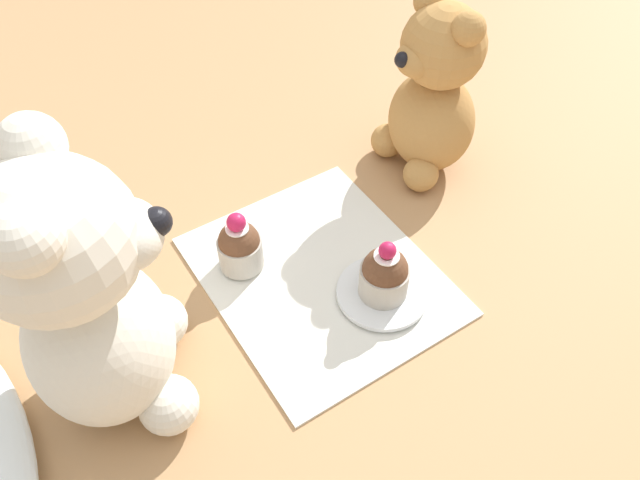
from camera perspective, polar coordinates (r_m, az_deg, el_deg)
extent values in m
plane|color=tan|center=(0.64, 0.00, -3.34)|extent=(4.00, 4.00, 0.00)
cube|color=silver|center=(0.63, 0.00, -3.17)|extent=(0.25, 0.21, 0.01)
ellipsoid|color=silver|center=(0.53, -19.33, -8.67)|extent=(0.16, 0.15, 0.15)
sphere|color=silver|center=(0.44, -23.22, -0.01)|extent=(0.12, 0.12, 0.12)
ellipsoid|color=silver|center=(0.44, -17.21, 0.50)|extent=(0.07, 0.07, 0.04)
sphere|color=black|center=(0.43, -14.69, 1.62)|extent=(0.02, 0.02, 0.02)
sphere|color=silver|center=(0.38, -25.40, 0.08)|extent=(0.04, 0.04, 0.04)
sphere|color=silver|center=(0.44, -24.86, 7.82)|extent=(0.04, 0.04, 0.04)
sphere|color=silver|center=(0.55, -13.66, -14.43)|extent=(0.05, 0.05, 0.05)
sphere|color=silver|center=(0.59, -14.41, -7.24)|extent=(0.05, 0.05, 0.05)
ellipsoid|color=#B78447|center=(0.73, 10.11, 10.65)|extent=(0.11, 0.10, 0.12)
sphere|color=#B78447|center=(0.68, 11.21, 17.00)|extent=(0.09, 0.09, 0.09)
ellipsoid|color=#B78447|center=(0.66, 8.66, 15.97)|extent=(0.05, 0.04, 0.03)
sphere|color=black|center=(0.65, 7.52, 16.02)|extent=(0.02, 0.02, 0.02)
sphere|color=#B78447|center=(0.68, 10.01, 20.76)|extent=(0.03, 0.03, 0.03)
sphere|color=#B78447|center=(0.64, 13.43, 18.27)|extent=(0.03, 0.03, 0.03)
sphere|color=#B78447|center=(0.76, 6.20, 9.04)|extent=(0.04, 0.04, 0.04)
sphere|color=#B78447|center=(0.72, 9.20, 5.98)|extent=(0.04, 0.04, 0.04)
cylinder|color=#B2ADA3|center=(0.63, -7.27, -1.13)|extent=(0.05, 0.05, 0.03)
sphere|color=brown|center=(0.62, -7.42, -0.13)|extent=(0.04, 0.04, 0.04)
cylinder|color=white|center=(0.61, -7.59, 1.07)|extent=(0.02, 0.02, 0.00)
sphere|color=#B71947|center=(0.60, -7.67, 1.61)|extent=(0.02, 0.02, 0.02)
cylinder|color=silver|center=(0.62, 5.71, -4.78)|extent=(0.09, 0.09, 0.01)
cylinder|color=#B2ADA3|center=(0.60, 5.85, -3.70)|extent=(0.05, 0.05, 0.03)
sphere|color=brown|center=(0.59, 5.97, -2.72)|extent=(0.04, 0.04, 0.04)
cylinder|color=white|center=(0.57, 6.13, -1.45)|extent=(0.02, 0.02, 0.00)
sphere|color=#B71947|center=(0.57, 6.19, -0.96)|extent=(0.02, 0.02, 0.02)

